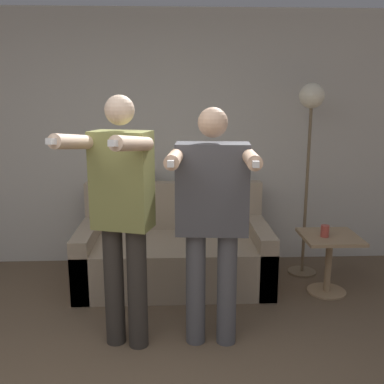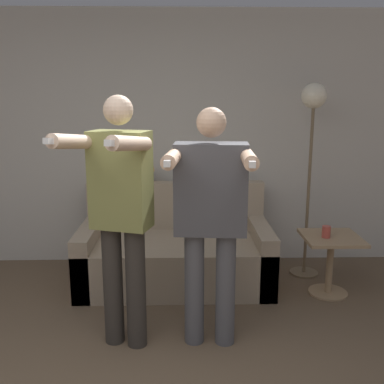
{
  "view_description": "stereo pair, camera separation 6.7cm",
  "coord_description": "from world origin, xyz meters",
  "px_view_note": "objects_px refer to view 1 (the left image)",
  "views": [
    {
      "loc": [
        0.39,
        -1.77,
        1.79
      ],
      "look_at": [
        0.54,
        1.72,
        1.01
      ],
      "focal_mm": 42.0,
      "sensor_mm": 36.0,
      "label": 1
    },
    {
      "loc": [
        0.46,
        -1.78,
        1.79
      ],
      "look_at": [
        0.54,
        1.72,
        1.01
      ],
      "focal_mm": 42.0,
      "sensor_mm": 36.0,
      "label": 2
    }
  ],
  "objects_px": {
    "cat": "(133,174)",
    "cup": "(325,231)",
    "couch": "(174,253)",
    "person_left": "(122,209)",
    "side_table": "(329,251)",
    "person_right": "(212,212)",
    "floor_lamp": "(310,123)"
  },
  "relations": [
    {
      "from": "cup",
      "to": "couch",
      "type": "bearing_deg",
      "value": 165.43
    },
    {
      "from": "couch",
      "to": "cat",
      "type": "height_order",
      "value": "cat"
    },
    {
      "from": "person_right",
      "to": "cat",
      "type": "xyz_separation_m",
      "value": [
        -0.67,
        1.47,
        -0.0
      ]
    },
    {
      "from": "cat",
      "to": "cup",
      "type": "height_order",
      "value": "cat"
    },
    {
      "from": "couch",
      "to": "cup",
      "type": "height_order",
      "value": "couch"
    },
    {
      "from": "person_right",
      "to": "cat",
      "type": "bearing_deg",
      "value": 119.19
    },
    {
      "from": "person_left",
      "to": "side_table",
      "type": "distance_m",
      "value": 2.02
    },
    {
      "from": "couch",
      "to": "side_table",
      "type": "relative_size",
      "value": 3.27
    },
    {
      "from": "couch",
      "to": "cup",
      "type": "relative_size",
      "value": 17.15
    },
    {
      "from": "cat",
      "to": "cup",
      "type": "distance_m",
      "value": 1.91
    },
    {
      "from": "cup",
      "to": "floor_lamp",
      "type": "bearing_deg",
      "value": 94.19
    },
    {
      "from": "couch",
      "to": "person_left",
      "type": "distance_m",
      "value": 1.38
    },
    {
      "from": "person_left",
      "to": "floor_lamp",
      "type": "distance_m",
      "value": 2.12
    },
    {
      "from": "couch",
      "to": "person_right",
      "type": "height_order",
      "value": "person_right"
    },
    {
      "from": "couch",
      "to": "person_left",
      "type": "bearing_deg",
      "value": -107.72
    },
    {
      "from": "cat",
      "to": "floor_lamp",
      "type": "bearing_deg",
      "value": -7.12
    },
    {
      "from": "side_table",
      "to": "cup",
      "type": "xyz_separation_m",
      "value": [
        -0.06,
        -0.03,
        0.2
      ]
    },
    {
      "from": "side_table",
      "to": "cat",
      "type": "bearing_deg",
      "value": 159.72
    },
    {
      "from": "cat",
      "to": "floor_lamp",
      "type": "distance_m",
      "value": 1.79
    },
    {
      "from": "person_right",
      "to": "floor_lamp",
      "type": "relative_size",
      "value": 0.9
    },
    {
      "from": "person_left",
      "to": "cup",
      "type": "height_order",
      "value": "person_left"
    },
    {
      "from": "person_right",
      "to": "floor_lamp",
      "type": "xyz_separation_m",
      "value": [
        1.03,
        1.25,
        0.51
      ]
    },
    {
      "from": "person_left",
      "to": "cup",
      "type": "bearing_deg",
      "value": 41.66
    },
    {
      "from": "floor_lamp",
      "to": "person_left",
      "type": "bearing_deg",
      "value": -142.67
    },
    {
      "from": "person_right",
      "to": "cup",
      "type": "distance_m",
      "value": 1.37
    },
    {
      "from": "person_right",
      "to": "couch",
      "type": "bearing_deg",
      "value": 107.74
    },
    {
      "from": "floor_lamp",
      "to": "side_table",
      "type": "height_order",
      "value": "floor_lamp"
    },
    {
      "from": "cat",
      "to": "side_table",
      "type": "relative_size",
      "value": 0.97
    },
    {
      "from": "person_left",
      "to": "cat",
      "type": "xyz_separation_m",
      "value": [
        -0.05,
        1.47,
        -0.03
      ]
    },
    {
      "from": "couch",
      "to": "floor_lamp",
      "type": "bearing_deg",
      "value": 6.25
    },
    {
      "from": "side_table",
      "to": "floor_lamp",
      "type": "bearing_deg",
      "value": 102.35
    },
    {
      "from": "floor_lamp",
      "to": "side_table",
      "type": "distance_m",
      "value": 1.2
    }
  ]
}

